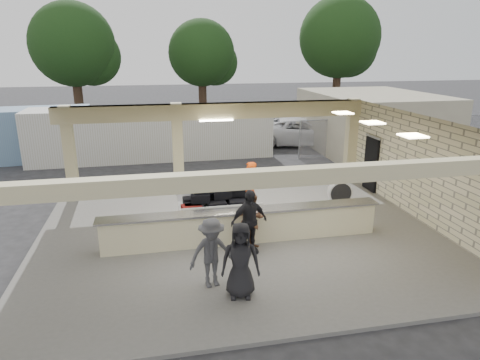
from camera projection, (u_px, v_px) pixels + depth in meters
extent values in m
plane|color=#252527|center=(240.00, 237.00, 13.04)|extent=(120.00, 120.00, 0.00)
cube|color=#64625C|center=(240.00, 236.00, 13.03)|extent=(12.00, 10.00, 0.10)
cube|color=beige|center=(240.00, 123.00, 12.02)|extent=(12.00, 10.00, 0.02)
cube|color=beige|center=(423.00, 171.00, 13.68)|extent=(0.02, 10.00, 3.50)
cube|color=black|center=(371.00, 164.00, 16.84)|extent=(0.10, 0.95, 2.10)
cube|color=beige|center=(215.00, 111.00, 16.55)|extent=(12.00, 0.50, 0.60)
cube|color=beige|center=(295.00, 176.00, 7.52)|extent=(12.00, 0.30, 0.30)
cube|color=beige|center=(70.00, 153.00, 15.91)|extent=(0.40, 0.40, 3.50)
cube|color=beige|center=(178.00, 148.00, 16.68)|extent=(0.40, 0.40, 3.50)
cube|color=beige|center=(351.00, 140.00, 18.12)|extent=(0.40, 0.40, 3.50)
cube|color=white|center=(216.00, 120.00, 16.41)|extent=(1.30, 0.12, 0.06)
cube|color=#FFEABF|center=(343.00, 113.00, 14.16)|extent=(0.55, 0.55, 0.04)
cube|color=#FFEABF|center=(372.00, 123.00, 12.29)|extent=(0.55, 0.55, 0.04)
cube|color=#FFEABF|center=(413.00, 136.00, 10.41)|extent=(0.55, 0.55, 0.04)
cube|color=beige|center=(243.00, 227.00, 12.41)|extent=(8.00, 0.50, 0.90)
cube|color=#B7B7BC|center=(243.00, 211.00, 12.27)|extent=(8.20, 0.58, 0.06)
cube|color=silver|center=(219.00, 208.00, 13.47)|extent=(2.48, 1.50, 0.12)
cylinder|color=black|center=(189.00, 229.00, 12.88)|extent=(0.12, 0.40, 0.39)
cylinder|color=black|center=(186.00, 216.00, 13.90)|extent=(0.12, 0.40, 0.39)
cylinder|color=black|center=(253.00, 224.00, 13.28)|extent=(0.12, 0.40, 0.39)
cylinder|color=black|center=(245.00, 211.00, 14.29)|extent=(0.12, 0.40, 0.39)
cube|color=silver|center=(215.00, 195.00, 14.11)|extent=(2.47, 0.07, 0.30)
cube|color=silver|center=(222.00, 211.00, 12.72)|extent=(2.47, 0.07, 0.30)
cube|color=black|center=(194.00, 208.00, 12.98)|extent=(0.57, 0.38, 0.26)
cube|color=black|center=(217.00, 206.00, 13.12)|extent=(0.57, 0.38, 0.26)
cube|color=black|center=(239.00, 204.00, 13.26)|extent=(0.57, 0.38, 0.26)
cube|color=black|center=(192.00, 201.00, 13.54)|extent=(0.57, 0.38, 0.26)
cube|color=black|center=(214.00, 200.00, 13.68)|extent=(0.57, 0.38, 0.26)
cube|color=black|center=(235.00, 198.00, 13.81)|extent=(0.57, 0.38, 0.26)
cube|color=black|center=(200.00, 198.00, 13.04)|extent=(0.57, 0.38, 0.26)
cube|color=black|center=(221.00, 194.00, 13.36)|extent=(0.57, 0.38, 0.26)
cube|color=black|center=(236.00, 191.00, 13.64)|extent=(0.57, 0.38, 0.26)
cube|color=black|center=(205.00, 192.00, 13.54)|extent=(0.57, 0.38, 0.26)
cube|color=black|center=(212.00, 187.00, 13.22)|extent=(0.57, 0.38, 0.26)
cube|color=black|center=(230.00, 185.00, 13.43)|extent=(0.57, 0.38, 0.26)
cube|color=#590F0C|center=(192.00, 209.00, 12.87)|extent=(0.57, 0.38, 0.26)
cube|color=black|center=(244.00, 198.00, 13.87)|extent=(0.57, 0.38, 0.26)
cube|color=black|center=(216.00, 191.00, 13.71)|extent=(0.57, 0.38, 0.26)
cube|color=black|center=(203.00, 188.00, 13.07)|extent=(0.57, 0.38, 0.26)
cylinder|color=silver|center=(340.00, 192.00, 15.21)|extent=(0.86, 0.35, 0.84)
cylinder|color=black|center=(340.00, 192.00, 15.21)|extent=(0.77, 0.38, 0.75)
cube|color=silver|center=(332.00, 203.00, 15.27)|extent=(0.06, 0.47, 0.28)
cube|color=silver|center=(346.00, 202.00, 15.37)|extent=(0.06, 0.47, 0.28)
imported|color=#FF4C0D|center=(250.00, 190.00, 14.12)|extent=(0.57, 0.77, 1.89)
imported|color=brown|center=(252.00, 222.00, 11.80)|extent=(0.87, 0.74, 1.66)
imported|color=black|center=(249.00, 222.00, 11.57)|extent=(1.13, 0.65, 1.82)
imported|color=#4A4A4F|center=(212.00, 253.00, 9.94)|extent=(1.15, 0.59, 1.70)
imported|color=black|center=(241.00, 260.00, 9.51)|extent=(0.92, 0.50, 1.78)
imported|color=white|center=(301.00, 132.00, 25.38)|extent=(6.12, 3.97, 1.61)
imported|color=white|center=(375.00, 125.00, 28.45)|extent=(4.08, 1.62, 1.27)
imported|color=black|center=(263.00, 126.00, 28.35)|extent=(3.87, 3.42, 1.28)
cube|color=silver|center=(153.00, 133.00, 22.21)|extent=(12.32, 2.62, 2.66)
cylinder|color=gray|center=(299.00, 140.00, 22.14)|extent=(0.06, 0.06, 2.00)
cylinder|color=gray|center=(336.00, 138.00, 22.52)|extent=(0.06, 0.06, 2.00)
cylinder|color=gray|center=(370.00, 137.00, 22.91)|extent=(0.06, 0.06, 2.00)
cylinder|color=gray|center=(404.00, 135.00, 23.29)|extent=(0.06, 0.06, 2.00)
cylinder|color=gray|center=(437.00, 134.00, 23.67)|extent=(0.06, 0.06, 2.00)
cylinder|color=gray|center=(468.00, 133.00, 24.06)|extent=(0.06, 0.06, 2.00)
cube|color=gray|center=(404.00, 135.00, 23.29)|extent=(12.00, 0.02, 2.00)
cylinder|color=gray|center=(406.00, 117.00, 23.00)|extent=(12.00, 0.05, 0.05)
cylinder|color=#382619|center=(78.00, 93.00, 33.33)|extent=(0.70, 0.70, 4.50)
sphere|color=black|center=(73.00, 44.00, 32.28)|extent=(6.30, 6.30, 6.30)
sphere|color=black|center=(91.00, 57.00, 33.33)|extent=(4.50, 4.50, 4.50)
cylinder|color=#382619|center=(203.00, 91.00, 37.19)|extent=(0.70, 0.70, 4.00)
sphere|color=black|center=(202.00, 53.00, 36.26)|extent=(5.60, 5.60, 5.60)
sphere|color=black|center=(215.00, 62.00, 37.28)|extent=(4.00, 4.00, 4.00)
cylinder|color=#382619|center=(337.00, 84.00, 38.41)|extent=(0.70, 0.70, 5.00)
sphere|color=black|center=(340.00, 37.00, 37.24)|extent=(7.00, 7.00, 7.00)
sphere|color=black|center=(348.00, 49.00, 38.33)|extent=(5.00, 5.00, 5.00)
cube|color=#B1A88C|center=(371.00, 122.00, 23.76)|extent=(6.00, 8.00, 3.20)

